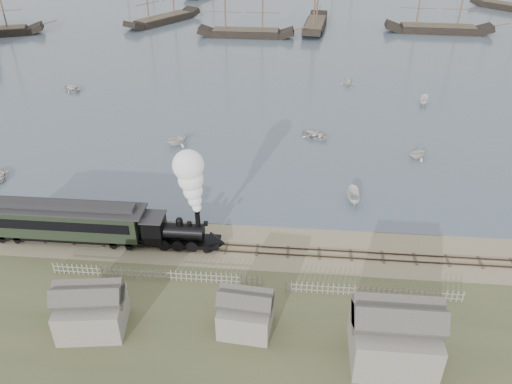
{
  "coord_description": "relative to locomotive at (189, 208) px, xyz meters",
  "views": [
    {
      "loc": [
        5.33,
        -39.99,
        29.99
      ],
      "look_at": [
        1.46,
        3.05,
        3.5
      ],
      "focal_mm": 35.0,
      "sensor_mm": 36.0,
      "label": 1
    }
  ],
  "objects": [
    {
      "name": "shed_left",
      "position": [
        -5.62,
        -11.0,
        -4.55
      ],
      "size": [
        5.0,
        4.0,
        4.1
      ],
      "primitive_type": null,
      "color": "gray",
      "rests_on": "ground"
    },
    {
      "name": "passenger_coach",
      "position": [
        -12.2,
        0.0,
        -2.16
      ],
      "size": [
        15.67,
        3.02,
        3.81
      ],
      "color": "black",
      "rests_on": "ground"
    },
    {
      "name": "rowboat_3",
      "position": [
        12.38,
        25.85,
        -4.08
      ],
      "size": [
        4.57,
        4.86,
        0.82
      ],
      "primitive_type": "imported",
      "rotation": [
        0.0,
        0.0,
        0.97
      ],
      "color": "silver",
      "rests_on": "harbor_water"
    },
    {
      "name": "rail_track",
      "position": [
        4.38,
        0.0,
        -4.51
      ],
      "size": [
        120.0,
        1.8,
        0.16
      ],
      "color": "#3B2B20",
      "rests_on": "ground"
    },
    {
      "name": "rowboat_2",
      "position": [
        16.26,
        9.62,
        -3.84
      ],
      "size": [
        3.38,
        1.34,
        1.29
      ],
      "primitive_type": "imported",
      "rotation": [
        0.0,
        0.0,
        3.17
      ],
      "color": "silver",
      "rests_on": "harbor_water"
    },
    {
      "name": "ground",
      "position": [
        4.38,
        2.0,
        -4.55
      ],
      "size": [
        600.0,
        600.0,
        0.0
      ],
      "primitive_type": "plane",
      "color": "tan",
      "rests_on": "ground"
    },
    {
      "name": "rowboat_5",
      "position": [
        29.77,
        40.06,
        -3.85
      ],
      "size": [
        3.54,
        2.06,
        1.29
      ],
      "primitive_type": "imported",
      "rotation": [
        0.0,
        0.0,
        2.88
      ],
      "color": "silver",
      "rests_on": "harbor_water"
    },
    {
      "name": "rowboat_4",
      "position": [
        25.37,
        20.94,
        -3.7
      ],
      "size": [
        3.71,
        3.87,
        1.58
      ],
      "primitive_type": "imported",
      "rotation": [
        0.0,
        0.0,
        5.21
      ],
      "color": "silver",
      "rests_on": "harbor_water"
    },
    {
      "name": "picket_fence_east",
      "position": [
        16.88,
        -5.5,
        -4.55
      ],
      "size": [
        15.0,
        0.1,
        1.2
      ],
      "primitive_type": null,
      "color": "gray",
      "rests_on": "ground"
    },
    {
      "name": "shed_right",
      "position": [
        17.38,
        -12.0,
        -4.55
      ],
      "size": [
        6.0,
        5.0,
        5.1
      ],
      "primitive_type": null,
      "color": "gray",
      "rests_on": "ground"
    },
    {
      "name": "beached_dinghy",
      "position": [
        -13.32,
        1.76,
        -4.11
      ],
      "size": [
        3.42,
        4.5,
        0.88
      ],
      "primitive_type": "imported",
      "rotation": [
        0.0,
        0.0,
        1.67
      ],
      "color": "silver",
      "rests_on": "ground"
    },
    {
      "name": "rowboat_7",
      "position": [
        18.27,
        48.25,
        -3.69
      ],
      "size": [
        3.06,
        2.65,
        1.6
      ],
      "primitive_type": "imported",
      "rotation": [
        0.0,
        0.0,
        0.01
      ],
      "color": "silver",
      "rests_on": "harbor_water"
    },
    {
      "name": "rowboat_1",
      "position": [
        -6.41,
        21.94,
        -3.62
      ],
      "size": [
        4.33,
        4.38,
        1.75
      ],
      "primitive_type": "imported",
      "rotation": [
        0.0,
        0.0,
        2.29
      ],
      "color": "silver",
      "rests_on": "harbor_water"
    },
    {
      "name": "rowboat_6",
      "position": [
        -29.29,
        41.27,
        -4.08
      ],
      "size": [
        4.74,
        4.91,
        0.83
      ],
      "primitive_type": "imported",
      "rotation": [
        0.0,
        0.0,
        4.03
      ],
      "color": "silver",
      "rests_on": "harbor_water"
    },
    {
      "name": "locomotive",
      "position": [
        0.0,
        0.0,
        0.0
      ],
      "size": [
        7.93,
        2.96,
        9.88
      ],
      "color": "black",
      "rests_on": "ground"
    },
    {
      "name": "picket_fence_west",
      "position": [
        -2.12,
        -5.0,
        -4.55
      ],
      "size": [
        19.0,
        0.1,
        1.2
      ],
      "primitive_type": null,
      "color": "gray",
      "rests_on": "ground"
    },
    {
      "name": "shed_mid",
      "position": [
        6.38,
        -10.0,
        -4.55
      ],
      "size": [
        4.0,
        3.5,
        3.6
      ],
      "primitive_type": null,
      "color": "gray",
      "rests_on": "ground"
    }
  ]
}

